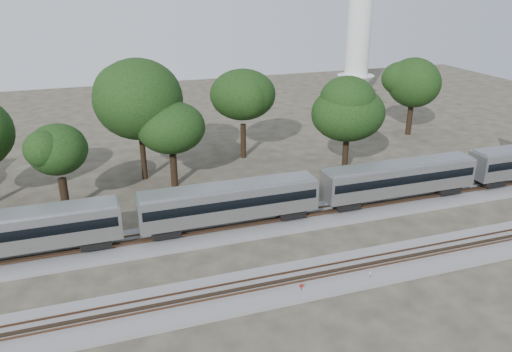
# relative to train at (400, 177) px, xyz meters

# --- Properties ---
(ground) EXTENTS (160.00, 160.00, 0.00)m
(ground) POSITION_rel_train_xyz_m (-16.50, -6.00, -3.10)
(ground) COLOR #383328
(ground) RESTS_ON ground
(track_far) EXTENTS (160.00, 5.00, 0.73)m
(track_far) POSITION_rel_train_xyz_m (-16.50, 0.00, -2.90)
(track_far) COLOR slate
(track_far) RESTS_ON ground
(track_near) EXTENTS (160.00, 5.00, 0.73)m
(track_near) POSITION_rel_train_xyz_m (-16.50, -10.00, -2.90)
(track_near) COLOR slate
(track_near) RESTS_ON ground
(train) EXTENTS (122.91, 2.99, 4.41)m
(train) POSITION_rel_train_xyz_m (0.00, 0.00, 0.00)
(train) COLOR #A9ABB0
(train) RESTS_ON ground
(switch_stand_red) EXTENTS (0.29, 0.06, 0.93)m
(switch_stand_red) POSITION_rel_train_xyz_m (-15.91, -11.48, -2.51)
(switch_stand_red) COLOR #512D19
(switch_stand_red) RESTS_ON ground
(switch_stand_white) EXTENTS (0.28, 0.13, 0.90)m
(switch_stand_white) POSITION_rel_train_xyz_m (-10.11, -11.62, -2.53)
(switch_stand_white) COLOR #512D19
(switch_stand_white) RESTS_ON ground
(switch_lever) EXTENTS (0.55, 0.40, 0.30)m
(switch_lever) POSITION_rel_train_xyz_m (-8.88, -12.01, -2.95)
(switch_lever) COLOR #512D19
(switch_lever) RESTS_ON ground
(tree_2) EXTENTS (6.75, 6.75, 9.52)m
(tree_2) POSITION_rel_train_xyz_m (-32.77, 9.37, 3.52)
(tree_2) COLOR black
(tree_2) RESTS_ON ground
(tree_3) EXTENTS (9.69, 9.69, 13.67)m
(tree_3) POSITION_rel_train_xyz_m (-24.10, 15.80, 6.42)
(tree_3) COLOR black
(tree_3) RESTS_ON ground
(tree_4) EXTENTS (6.99, 6.99, 9.85)m
(tree_4) POSITION_rel_train_xyz_m (-21.15, 12.55, 3.75)
(tree_4) COLOR black
(tree_4) RESTS_ON ground
(tree_5) EXTENTS (8.52, 8.52, 12.01)m
(tree_5) POSITION_rel_train_xyz_m (-10.85, 19.21, 5.26)
(tree_5) COLOR black
(tree_5) RESTS_ON ground
(tree_6) EXTENTS (7.44, 7.44, 10.49)m
(tree_6) POSITION_rel_train_xyz_m (-0.71, 10.28, 4.19)
(tree_6) COLOR black
(tree_6) RESTS_ON ground
(tree_7) EXTENTS (7.98, 7.98, 11.25)m
(tree_7) POSITION_rel_train_xyz_m (15.87, 21.17, 4.73)
(tree_7) COLOR black
(tree_7) RESTS_ON ground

